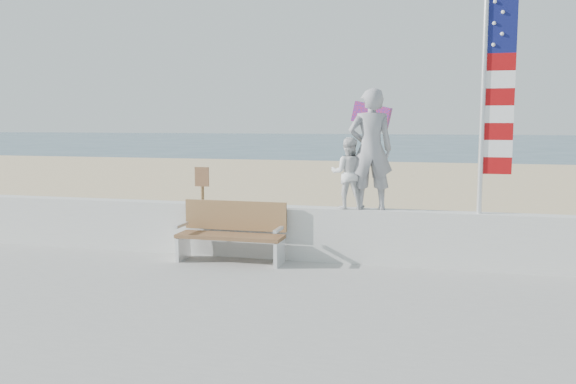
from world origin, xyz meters
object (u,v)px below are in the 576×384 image
adult (371,149)px  flag (492,91)px  child (348,173)px  bench (232,231)px

adult → flag: 2.07m
child → flag: 2.58m
child → bench: size_ratio=0.66×
bench → flag: bearing=6.3°
child → bench: 2.17m
adult → bench: 2.67m
adult → child: bearing=-14.0°
child → flag: flag is taller
adult → bench: adult is taller
adult → bench: size_ratio=1.10×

